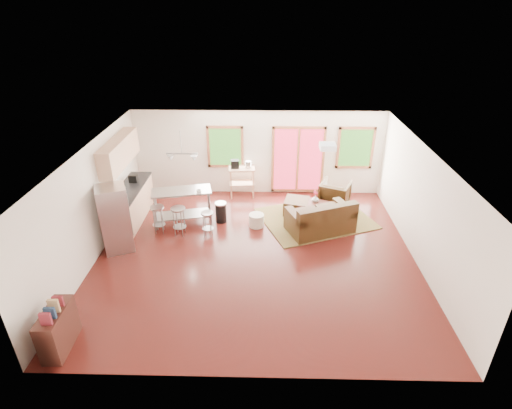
{
  "coord_description": "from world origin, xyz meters",
  "views": [
    {
      "loc": [
        0.2,
        -7.96,
        5.49
      ],
      "look_at": [
        0.0,
        0.3,
        1.2
      ],
      "focal_mm": 28.0,
      "sensor_mm": 36.0,
      "label": 1
    }
  ],
  "objects_px": {
    "ottoman": "(296,207)",
    "kitchen_cart": "(241,172)",
    "refrigerator": "(115,219)",
    "armchair": "(335,193)",
    "coffee_table": "(318,206)",
    "loveseat": "(321,220)",
    "island": "(182,201)",
    "rug": "(315,218)"
  },
  "relations": [
    {
      "from": "ottoman",
      "to": "kitchen_cart",
      "type": "height_order",
      "value": "kitchen_cart"
    },
    {
      "from": "armchair",
      "to": "ottoman",
      "type": "height_order",
      "value": "armchair"
    },
    {
      "from": "armchair",
      "to": "island",
      "type": "height_order",
      "value": "island"
    },
    {
      "from": "coffee_table",
      "to": "kitchen_cart",
      "type": "relative_size",
      "value": 1.03
    },
    {
      "from": "kitchen_cart",
      "to": "loveseat",
      "type": "bearing_deg",
      "value": -43.41
    },
    {
      "from": "loveseat",
      "to": "island",
      "type": "distance_m",
      "value": 3.7
    },
    {
      "from": "armchair",
      "to": "refrigerator",
      "type": "relative_size",
      "value": 0.5
    },
    {
      "from": "armchair",
      "to": "island",
      "type": "bearing_deg",
      "value": 38.58
    },
    {
      "from": "rug",
      "to": "coffee_table",
      "type": "distance_m",
      "value": 0.36
    },
    {
      "from": "ottoman",
      "to": "refrigerator",
      "type": "xyz_separation_m",
      "value": [
        -4.45,
        -1.88,
        0.61
      ]
    },
    {
      "from": "kitchen_cart",
      "to": "coffee_table",
      "type": "bearing_deg",
      "value": -31.24
    },
    {
      "from": "refrigerator",
      "to": "kitchen_cart",
      "type": "xyz_separation_m",
      "value": [
        2.81,
        2.98,
        -0.02
      ]
    },
    {
      "from": "rug",
      "to": "coffee_table",
      "type": "relative_size",
      "value": 2.35
    },
    {
      "from": "loveseat",
      "to": "coffee_table",
      "type": "distance_m",
      "value": 0.74
    },
    {
      "from": "refrigerator",
      "to": "island",
      "type": "relative_size",
      "value": 1.01
    },
    {
      "from": "rug",
      "to": "kitchen_cart",
      "type": "height_order",
      "value": "kitchen_cart"
    },
    {
      "from": "loveseat",
      "to": "rug",
      "type": "bearing_deg",
      "value": 72.1
    },
    {
      "from": "loveseat",
      "to": "coffee_table",
      "type": "height_order",
      "value": "loveseat"
    },
    {
      "from": "ottoman",
      "to": "loveseat",
      "type": "bearing_deg",
      "value": -60.01
    },
    {
      "from": "loveseat",
      "to": "kitchen_cart",
      "type": "xyz_separation_m",
      "value": [
        -2.2,
        2.08,
        0.47
      ]
    },
    {
      "from": "ottoman",
      "to": "island",
      "type": "xyz_separation_m",
      "value": [
        -3.1,
        -0.61,
        0.46
      ]
    },
    {
      "from": "loveseat",
      "to": "armchair",
      "type": "xyz_separation_m",
      "value": [
        0.58,
        1.51,
        0.06
      ]
    },
    {
      "from": "armchair",
      "to": "refrigerator",
      "type": "distance_m",
      "value": 6.11
    },
    {
      "from": "armchair",
      "to": "coffee_table",
      "type": "bearing_deg",
      "value": 77.48
    },
    {
      "from": "armchair",
      "to": "refrigerator",
      "type": "bearing_deg",
      "value": 46.84
    },
    {
      "from": "armchair",
      "to": "island",
      "type": "distance_m",
      "value": 4.41
    },
    {
      "from": "ottoman",
      "to": "armchair",
      "type": "bearing_deg",
      "value": 24.79
    },
    {
      "from": "coffee_table",
      "to": "refrigerator",
      "type": "relative_size",
      "value": 0.74
    },
    {
      "from": "rug",
      "to": "refrigerator",
      "type": "relative_size",
      "value": 1.73
    },
    {
      "from": "coffee_table",
      "to": "ottoman",
      "type": "height_order",
      "value": "ottoman"
    },
    {
      "from": "coffee_table",
      "to": "loveseat",
      "type": "bearing_deg",
      "value": -91.39
    },
    {
      "from": "armchair",
      "to": "island",
      "type": "relative_size",
      "value": 0.5
    },
    {
      "from": "rug",
      "to": "refrigerator",
      "type": "xyz_separation_m",
      "value": [
        -4.97,
        -1.58,
        0.82
      ]
    },
    {
      "from": "refrigerator",
      "to": "ottoman",
      "type": "bearing_deg",
      "value": 0.51
    },
    {
      "from": "island",
      "to": "kitchen_cart",
      "type": "xyz_separation_m",
      "value": [
        1.47,
        1.71,
        0.14
      ]
    },
    {
      "from": "rug",
      "to": "loveseat",
      "type": "height_order",
      "value": "loveseat"
    },
    {
      "from": "refrigerator",
      "to": "kitchen_cart",
      "type": "relative_size",
      "value": 1.39
    },
    {
      "from": "loveseat",
      "to": "ottoman",
      "type": "xyz_separation_m",
      "value": [
        -0.57,
        0.98,
        -0.13
      ]
    },
    {
      "from": "rug",
      "to": "island",
      "type": "relative_size",
      "value": 1.74
    },
    {
      "from": "refrigerator",
      "to": "armchair",
      "type": "bearing_deg",
      "value": 0.9
    },
    {
      "from": "rug",
      "to": "refrigerator",
      "type": "bearing_deg",
      "value": -162.36
    },
    {
      "from": "rug",
      "to": "armchair",
      "type": "distance_m",
      "value": 1.12
    }
  ]
}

